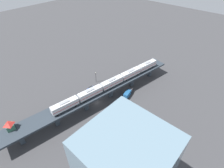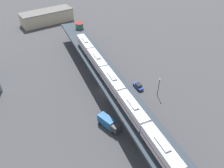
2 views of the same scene
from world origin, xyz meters
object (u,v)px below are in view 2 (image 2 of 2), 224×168
street_car_blue (138,86)px  delivery_truck (109,123)px  subway_train (112,81)px  signal_hut (79,25)px  warehouse_building (47,17)px  street_car_green (92,50)px  street_lamp (159,86)px

street_car_blue → delivery_truck: bearing=-152.1°
subway_train → street_car_blue: (12.82, 3.06, -9.12)m
signal_hut → delivery_truck: 54.65m
subway_train → signal_hut: (11.34, 44.94, -0.74)m
signal_hut → street_car_blue: size_ratio=0.81×
street_car_blue → warehouse_building: bearing=94.2°
signal_hut → street_car_green: signal_hut is taller
subway_train → delivery_truck: size_ratio=8.24×
street_car_blue → delivery_truck: (-18.14, -9.62, 0.82)m
subway_train → street_car_green: size_ratio=13.15×
street_car_green → subway_train: bearing=-108.5°
subway_train → street_lamp: bearing=-12.9°
subway_train → street_car_green: bearing=71.5°
street_car_green → delivery_truck: (-16.85, -41.11, 0.82)m
subway_train → signal_hut: subway_train is taller
street_car_blue → delivery_truck: delivery_truck is taller
warehouse_building → subway_train: bearing=-95.2°
street_car_green → delivery_truck: bearing=-112.3°
warehouse_building → delivery_truck: bearing=-98.3°
delivery_truck → street_lamp: (20.98, 2.97, 2.35)m
subway_train → delivery_truck: subway_train is taller
street_car_green → delivery_truck: size_ratio=0.63×
street_car_blue → warehouse_building: size_ratio=0.16×
subway_train → street_car_blue: subway_train is taller
delivery_truck → warehouse_building: size_ratio=0.26×
subway_train → warehouse_building: subway_train is taller
subway_train → delivery_truck: 11.84m
subway_train → street_car_blue: 16.03m
street_lamp → street_car_blue: bearing=113.2°
street_car_green → warehouse_building: 44.71m
signal_hut → warehouse_building: (-4.12, 34.05, -5.91)m
subway_train → signal_hut: size_ratio=16.73×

